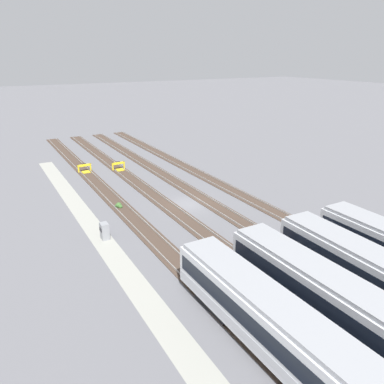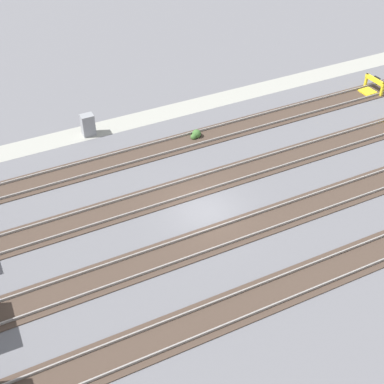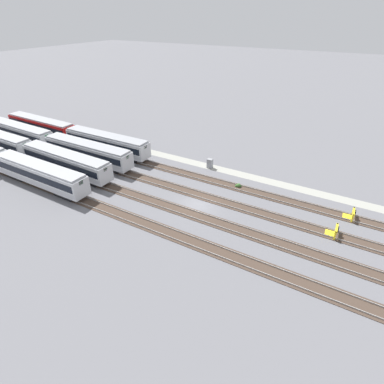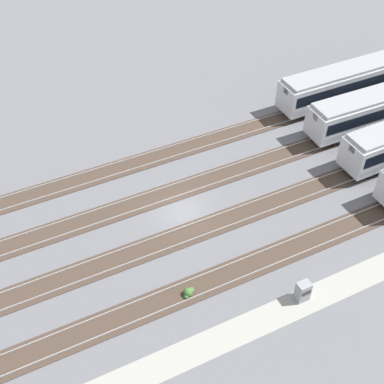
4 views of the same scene
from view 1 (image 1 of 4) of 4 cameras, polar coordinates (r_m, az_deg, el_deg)
ground_plane at (r=43.52m, az=-0.57°, el=-1.88°), size 400.00×400.00×0.00m
service_walkway at (r=39.72m, az=-15.12°, el=-4.86°), size 54.00×2.00×0.01m
rail_track_nearest at (r=40.80m, az=-9.35°, el=-3.65°), size 90.00×2.23×0.21m
rail_track_near_inner at (r=42.49m, az=-3.37°, el=-2.41°), size 90.00×2.24×0.21m
rail_track_middle at (r=44.62m, az=2.09°, el=-1.26°), size 90.00×2.24×0.21m
rail_track_far_inner at (r=47.13m, az=7.00°, el=-0.21°), size 90.00×2.23×0.21m
subway_car_back_row_leftmost at (r=22.56m, az=13.26°, el=-19.81°), size 18.03×3.02×3.70m
subway_car_back_row_rightmost at (r=25.47m, az=21.41°, el=-15.59°), size 18.02×2.99×3.70m
bumper_stop_nearest_track at (r=57.52m, az=-15.98°, el=3.41°), size 1.38×2.01×1.22m
bumper_stop_near_inner_track at (r=57.43m, az=-11.06°, el=3.80°), size 1.37×2.01×1.22m
electrical_cabinet at (r=36.19m, az=-13.19°, el=-5.82°), size 0.90×0.73×1.60m
weed_clump at (r=43.30m, az=-11.10°, el=-2.05°), size 0.92×0.70×0.64m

